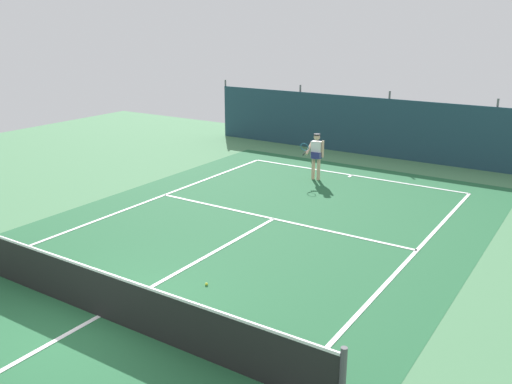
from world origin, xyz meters
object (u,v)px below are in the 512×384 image
tennis_ball_near_player (206,284)px  parked_car (425,131)px  tennis_player (316,153)px  tennis_net (97,292)px

tennis_ball_near_player → parked_car: bearing=90.0°
tennis_player → tennis_ball_near_player: 8.79m
tennis_net → tennis_player: size_ratio=6.17×
tennis_player → tennis_ball_near_player: tennis_player is taller
parked_car → tennis_player: bearing=80.3°
tennis_net → tennis_ball_near_player: (0.93, 2.12, -0.48)m
parked_car → tennis_net: bearing=92.3°
tennis_net → parked_car: size_ratio=2.33×
tennis_net → tennis_player: tennis_player is taller
tennis_net → tennis_ball_near_player: bearing=66.4°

